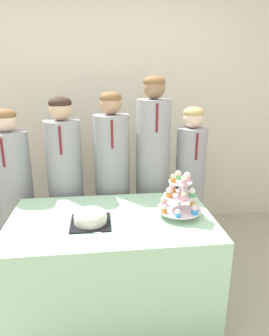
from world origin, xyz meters
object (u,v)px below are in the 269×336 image
Objects in this scene: cupcake_stand at (180,196)px; student_2 at (113,187)px; round_cake at (90,217)px; student_0 at (15,199)px; student_4 at (189,190)px; cake_knife at (102,234)px; student_3 at (152,179)px; student_1 at (66,191)px.

student_2 is at bearing 124.75° from cupcake_stand.
cupcake_stand reaches higher than round_cake.
cupcake_stand is (0.60, 0.04, 0.10)m from round_cake.
student_2 is at bearing 0.00° from student_0.
student_2 is 0.68m from student_4.
cupcake_stand is (0.53, 0.19, 0.14)m from cake_knife.
cake_knife is 0.92m from student_3.
round_cake is at bearing -104.58° from student_2.
cupcake_stand is 0.22× the size of student_0.
student_2 reaches higher than student_1.
student_4 is (0.85, 0.66, -0.11)m from round_cake.
cake_knife is 0.15× the size of student_1.
student_4 reaches higher than cupcake_stand.
student_0 is 1.00× the size of student_4.
student_0 reaches higher than cake_knife.
student_2 reaches higher than cupcake_stand.
student_1 is 0.74m from student_3.
student_1 reaches higher than student_0.
student_1 reaches higher than cupcake_stand.
cake_knife is 0.73× the size of cupcake_stand.
student_2 is at bearing 75.42° from round_cake.
student_4 reaches higher than cake_knife.
student_2 is at bearing 111.91° from cake_knife.
cupcake_stand is 0.20× the size of student_2.
round_cake is 0.18× the size of student_4.
student_0 is (-1.24, 0.61, -0.22)m from cupcake_stand.
student_0 is at bearing -180.00° from student_3.
student_3 is 1.17× the size of student_4.
cupcake_stand is at bearing -112.75° from student_4.
student_4 is at bearing 37.61° from round_cake.
student_3 is at bearing 97.24° from cupcake_stand.
student_0 is at bearing 160.92° from cake_knife.
student_2 is 0.93× the size of student_3.
student_4 is (0.68, -0.00, -0.05)m from student_2.
cupcake_stand is 0.70m from student_4.
cupcake_stand is 0.62m from student_3.
student_2 reaches higher than round_cake.
student_3 reaches higher than cupcake_stand.
student_1 is at bearing 143.11° from cupcake_stand.
student_0 is 0.85× the size of student_3.
student_3 reaches higher than round_cake.
round_cake is 1.08m from student_4.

